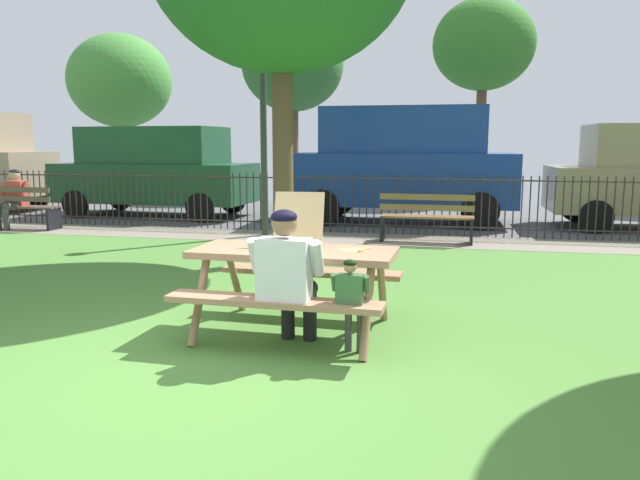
{
  "coord_description": "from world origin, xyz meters",
  "views": [
    {
      "loc": [
        1.91,
        -4.0,
        1.7
      ],
      "look_at": [
        0.65,
        1.88,
        0.75
      ],
      "focal_mm": 34.24,
      "sensor_mm": 36.0,
      "label": 1
    }
  ],
  "objects_px": {
    "parked_car_left": "(155,169)",
    "far_tree_center": "(484,45)",
    "pizza_slice_on_table": "(355,249)",
    "parked_car_center": "(403,162)",
    "far_tree_left": "(120,82)",
    "person_on_park_bench": "(13,196)",
    "picnic_table_foreground": "(294,268)",
    "park_bench_center": "(427,219)",
    "adult_at_table": "(288,273)",
    "pizza_box_open": "(295,239)",
    "child_at_table": "(351,297)",
    "park_bench_left": "(19,208)",
    "far_tree_midleft": "(293,66)",
    "lamp_post_walkway": "(263,99)"
  },
  "relations": [
    {
      "from": "person_on_park_bench",
      "to": "lamp_post_walkway",
      "type": "xyz_separation_m",
      "value": [
        5.22,
        0.17,
        1.85
      ]
    },
    {
      "from": "child_at_table",
      "to": "far_tree_left",
      "type": "xyz_separation_m",
      "value": [
        -10.33,
        14.63,
        3.26
      ]
    },
    {
      "from": "parked_car_left",
      "to": "far_tree_midleft",
      "type": "bearing_deg",
      "value": 73.15
    },
    {
      "from": "parked_car_left",
      "to": "parked_car_center",
      "type": "xyz_separation_m",
      "value": [
        5.82,
        0.0,
        0.21
      ]
    },
    {
      "from": "adult_at_table",
      "to": "far_tree_left",
      "type": "distance_m",
      "value": 17.84
    },
    {
      "from": "adult_at_table",
      "to": "person_on_park_bench",
      "type": "xyz_separation_m",
      "value": [
        -7.33,
        5.95,
        0.0
      ]
    },
    {
      "from": "child_at_table",
      "to": "park_bench_left",
      "type": "height_order",
      "value": "park_bench_left"
    },
    {
      "from": "picnic_table_foreground",
      "to": "far_tree_midleft",
      "type": "bearing_deg",
      "value": 104.68
    },
    {
      "from": "park_bench_left",
      "to": "person_on_park_bench",
      "type": "xyz_separation_m",
      "value": [
        -0.13,
        0.02,
        0.24
      ]
    },
    {
      "from": "park_bench_left",
      "to": "picnic_table_foreground",
      "type": "bearing_deg",
      "value": -37.33
    },
    {
      "from": "pizza_box_open",
      "to": "far_tree_left",
      "type": "relative_size",
      "value": 0.11
    },
    {
      "from": "adult_at_table",
      "to": "child_at_table",
      "type": "bearing_deg",
      "value": -5.16
    },
    {
      "from": "far_tree_midleft",
      "to": "far_tree_left",
      "type": "bearing_deg",
      "value": 180.0
    },
    {
      "from": "pizza_slice_on_table",
      "to": "parked_car_center",
      "type": "xyz_separation_m",
      "value": [
        -0.21,
        8.05,
        0.53
      ]
    },
    {
      "from": "adult_at_table",
      "to": "far_tree_left",
      "type": "height_order",
      "value": "far_tree_left"
    },
    {
      "from": "adult_at_table",
      "to": "lamp_post_walkway",
      "type": "distance_m",
      "value": 6.74
    },
    {
      "from": "parked_car_center",
      "to": "pizza_slice_on_table",
      "type": "bearing_deg",
      "value": -88.49
    },
    {
      "from": "pizza_box_open",
      "to": "parked_car_left",
      "type": "height_order",
      "value": "parked_car_left"
    },
    {
      "from": "pizza_slice_on_table",
      "to": "adult_at_table",
      "type": "relative_size",
      "value": 0.24
    },
    {
      "from": "picnic_table_foreground",
      "to": "park_bench_center",
      "type": "xyz_separation_m",
      "value": [
        0.96,
        5.43,
        -0.18
      ]
    },
    {
      "from": "park_bench_left",
      "to": "far_tree_midleft",
      "type": "bearing_deg",
      "value": 68.37
    },
    {
      "from": "adult_at_table",
      "to": "parked_car_center",
      "type": "xyz_separation_m",
      "value": [
        0.25,
        8.62,
        0.65
      ]
    },
    {
      "from": "park_bench_center",
      "to": "lamp_post_walkway",
      "type": "xyz_separation_m",
      "value": [
        -2.99,
        0.19,
        2.09
      ]
    },
    {
      "from": "parked_car_left",
      "to": "picnic_table_foreground",
      "type": "bearing_deg",
      "value": -55.92
    },
    {
      "from": "park_bench_center",
      "to": "parked_car_center",
      "type": "bearing_deg",
      "value": 103.17
    },
    {
      "from": "park_bench_center",
      "to": "far_tree_midleft",
      "type": "distance_m",
      "value": 10.5
    },
    {
      "from": "person_on_park_bench",
      "to": "far_tree_left",
      "type": "xyz_separation_m",
      "value": [
        -2.47,
        8.63,
        3.1
      ]
    },
    {
      "from": "person_on_park_bench",
      "to": "parked_car_left",
      "type": "xyz_separation_m",
      "value": [
        1.76,
        2.67,
        0.44
      ]
    },
    {
      "from": "far_tree_midleft",
      "to": "person_on_park_bench",
      "type": "bearing_deg",
      "value": -112.42
    },
    {
      "from": "picnic_table_foreground",
      "to": "pizza_box_open",
      "type": "relative_size",
      "value": 3.26
    },
    {
      "from": "parked_car_left",
      "to": "parked_car_center",
      "type": "distance_m",
      "value": 5.83
    },
    {
      "from": "far_tree_left",
      "to": "pizza_slice_on_table",
      "type": "bearing_deg",
      "value": -53.78
    },
    {
      "from": "pizza_box_open",
      "to": "parked_car_left",
      "type": "bearing_deg",
      "value": 124.16
    },
    {
      "from": "person_on_park_bench",
      "to": "far_tree_midleft",
      "type": "height_order",
      "value": "far_tree_midleft"
    },
    {
      "from": "pizza_slice_on_table",
      "to": "parked_car_center",
      "type": "distance_m",
      "value": 8.07
    },
    {
      "from": "park_bench_center",
      "to": "far_tree_left",
      "type": "distance_m",
      "value": 14.15
    },
    {
      "from": "far_tree_left",
      "to": "parked_car_center",
      "type": "bearing_deg",
      "value": -30.68
    },
    {
      "from": "parked_car_left",
      "to": "far_tree_center",
      "type": "bearing_deg",
      "value": 37.96
    },
    {
      "from": "lamp_post_walkway",
      "to": "far_tree_left",
      "type": "distance_m",
      "value": 11.5
    },
    {
      "from": "pizza_slice_on_table",
      "to": "park_bench_left",
      "type": "bearing_deg",
      "value": 145.03
    },
    {
      "from": "park_bench_center",
      "to": "far_tree_midleft",
      "type": "xyz_separation_m",
      "value": [
        -4.65,
        8.65,
        3.71
      ]
    },
    {
      "from": "far_tree_left",
      "to": "person_on_park_bench",
      "type": "bearing_deg",
      "value": -74.03
    },
    {
      "from": "park_bench_center",
      "to": "far_tree_left",
      "type": "relative_size",
      "value": 0.3
    },
    {
      "from": "adult_at_table",
      "to": "person_on_park_bench",
      "type": "height_order",
      "value": "same"
    },
    {
      "from": "person_on_park_bench",
      "to": "pizza_slice_on_table",
      "type": "bearing_deg",
      "value": -34.61
    },
    {
      "from": "pizza_box_open",
      "to": "picnic_table_foreground",
      "type": "bearing_deg",
      "value": -143.64
    },
    {
      "from": "far_tree_center",
      "to": "picnic_table_foreground",
      "type": "bearing_deg",
      "value": -98.68
    },
    {
      "from": "pizza_box_open",
      "to": "adult_at_table",
      "type": "height_order",
      "value": "pizza_box_open"
    },
    {
      "from": "pizza_box_open",
      "to": "park_bench_left",
      "type": "distance_m",
      "value": 8.97
    },
    {
      "from": "picnic_table_foreground",
      "to": "parked_car_center",
      "type": "xyz_separation_m",
      "value": [
        0.33,
        8.12,
        0.71
      ]
    }
  ]
}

